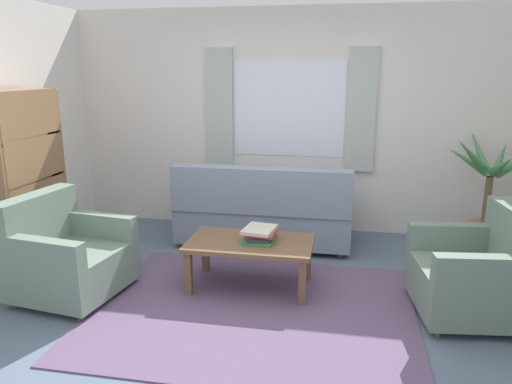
{
  "coord_description": "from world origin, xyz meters",
  "views": [
    {
      "loc": [
        0.69,
        -3.54,
        1.91
      ],
      "look_at": [
        -0.11,
        0.7,
        0.82
      ],
      "focal_mm": 34.18,
      "sensor_mm": 36.0,
      "label": 1
    }
  ],
  "objects": [
    {
      "name": "wall_back",
      "position": [
        0.0,
        2.26,
        1.3
      ],
      "size": [
        5.32,
        0.12,
        2.6
      ],
      "primitive_type": "cube",
      "color": "silver",
      "rests_on": "ground_plane"
    },
    {
      "name": "window_with_curtains",
      "position": [
        0.0,
        2.18,
        1.45
      ],
      "size": [
        1.98,
        0.07,
        1.4
      ],
      "color": "white"
    },
    {
      "name": "coffee_table",
      "position": [
        -0.11,
        0.43,
        0.38
      ],
      "size": [
        1.1,
        0.64,
        0.44
      ],
      "color": "brown",
      "rests_on": "ground_plane"
    },
    {
      "name": "bookshelf",
      "position": [
        -2.35,
        0.58,
        0.9
      ],
      "size": [
        0.3,
        0.94,
        1.72
      ],
      "rotation": [
        0.0,
        0.0,
        -1.57
      ],
      "color": "olive",
      "rests_on": "ground_plane"
    },
    {
      "name": "couch",
      "position": [
        -0.18,
        1.54,
        0.37
      ],
      "size": [
        1.9,
        0.82,
        0.92
      ],
      "rotation": [
        0.0,
        0.0,
        3.14
      ],
      "color": "gray",
      "rests_on": "ground_plane"
    },
    {
      "name": "ground_plane",
      "position": [
        0.0,
        0.0,
        0.0
      ],
      "size": [
        6.24,
        6.24,
        0.0
      ],
      "primitive_type": "plane",
      "color": "slate"
    },
    {
      "name": "armchair_left",
      "position": [
        -1.64,
        -0.0,
        0.35
      ],
      "size": [
        0.93,
        0.95,
        0.88
      ],
      "rotation": [
        0.0,
        0.0,
        1.43
      ],
      "color": "slate",
      "rests_on": "ground_plane"
    },
    {
      "name": "area_rug",
      "position": [
        0.0,
        0.0,
        0.01
      ],
      "size": [
        2.58,
        2.09,
        0.01
      ],
      "primitive_type": "cube",
      "color": "#604C6B",
      "rests_on": "ground_plane"
    },
    {
      "name": "book_stack_on_table",
      "position": [
        -0.03,
        0.45,
        0.5
      ],
      "size": [
        0.3,
        0.34,
        0.12
      ],
      "color": "#387F4C",
      "rests_on": "coffee_table"
    },
    {
      "name": "armchair_right",
      "position": [
        1.75,
        0.26,
        0.35
      ],
      "size": [
        0.92,
        0.93,
        0.88
      ],
      "rotation": [
        0.0,
        0.0,
        -1.45
      ],
      "color": "slate",
      "rests_on": "ground_plane"
    },
    {
      "name": "potted_plant",
      "position": [
        2.13,
        1.69,
        0.58
      ],
      "size": [
        0.94,
        1.11,
        1.31
      ],
      "color": "#9E6B4C",
      "rests_on": "ground_plane"
    }
  ]
}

